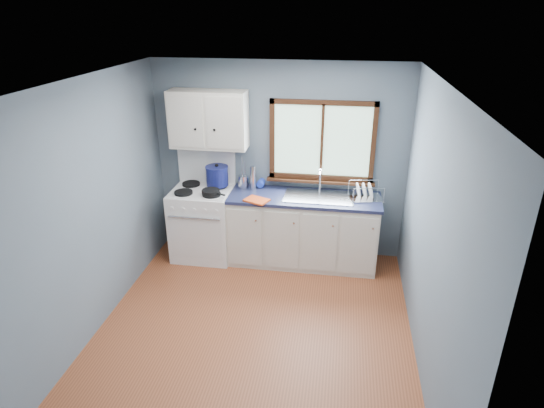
# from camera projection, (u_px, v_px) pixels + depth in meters

# --- Properties ---
(floor) EXTENTS (3.20, 3.60, 0.02)m
(floor) POSITION_uv_depth(u_px,v_px,m) (254.00, 333.00, 4.67)
(floor) COLOR brown
(floor) RESTS_ON ground
(ceiling) EXTENTS (3.20, 3.60, 0.02)m
(ceiling) POSITION_uv_depth(u_px,v_px,m) (249.00, 82.00, 3.66)
(ceiling) COLOR white
(ceiling) RESTS_ON wall_back
(wall_back) EXTENTS (3.20, 0.02, 2.50)m
(wall_back) POSITION_uv_depth(u_px,v_px,m) (279.00, 161.00, 5.80)
(wall_back) COLOR slate
(wall_back) RESTS_ON ground
(wall_front) EXTENTS (3.20, 0.02, 2.50)m
(wall_front) POSITION_uv_depth(u_px,v_px,m) (188.00, 364.00, 2.53)
(wall_front) COLOR slate
(wall_front) RESTS_ON ground
(wall_left) EXTENTS (0.02, 3.60, 2.50)m
(wall_left) POSITION_uv_depth(u_px,v_px,m) (88.00, 211.00, 4.40)
(wall_left) COLOR slate
(wall_left) RESTS_ON ground
(wall_right) EXTENTS (0.02, 3.60, 2.50)m
(wall_right) POSITION_uv_depth(u_px,v_px,m) (433.00, 235.00, 3.94)
(wall_right) COLOR slate
(wall_right) RESTS_ON ground
(gas_range) EXTENTS (0.76, 0.69, 1.36)m
(gas_range) POSITION_uv_depth(u_px,v_px,m) (203.00, 221.00, 5.94)
(gas_range) COLOR white
(gas_range) RESTS_ON floor
(base_cabinets) EXTENTS (1.85, 0.60, 0.88)m
(base_cabinets) POSITION_uv_depth(u_px,v_px,m) (303.00, 233.00, 5.80)
(base_cabinets) COLOR beige
(base_cabinets) RESTS_ON floor
(countertop) EXTENTS (1.89, 0.64, 0.04)m
(countertop) POSITION_uv_depth(u_px,v_px,m) (304.00, 198.00, 5.60)
(countertop) COLOR #181D3A
(countertop) RESTS_ON base_cabinets
(sink) EXTENTS (0.84, 0.46, 0.44)m
(sink) POSITION_uv_depth(u_px,v_px,m) (318.00, 202.00, 5.60)
(sink) COLOR silver
(sink) RESTS_ON countertop
(window) EXTENTS (1.36, 0.10, 1.03)m
(window) POSITION_uv_depth(u_px,v_px,m) (322.00, 147.00, 5.60)
(window) COLOR #9EC6A8
(window) RESTS_ON wall_back
(upper_cabinets) EXTENTS (0.95, 0.35, 0.70)m
(upper_cabinets) POSITION_uv_depth(u_px,v_px,m) (208.00, 120.00, 5.54)
(upper_cabinets) COLOR beige
(upper_cabinets) RESTS_ON wall_back
(skillet) EXTENTS (0.35, 0.29, 0.04)m
(skillet) POSITION_uv_depth(u_px,v_px,m) (211.00, 192.00, 5.57)
(skillet) COLOR black
(skillet) RESTS_ON gas_range
(stockpot) EXTENTS (0.39, 0.39, 0.29)m
(stockpot) POSITION_uv_depth(u_px,v_px,m) (217.00, 176.00, 5.79)
(stockpot) COLOR navy
(stockpot) RESTS_ON gas_range
(utensil_crock) EXTENTS (0.17, 0.17, 0.43)m
(utensil_crock) POSITION_uv_depth(u_px,v_px,m) (243.00, 182.00, 5.82)
(utensil_crock) COLOR silver
(utensil_crock) RESTS_ON countertop
(thermos) EXTENTS (0.08, 0.08, 0.31)m
(thermos) POSITION_uv_depth(u_px,v_px,m) (253.00, 178.00, 5.74)
(thermos) COLOR silver
(thermos) RESTS_ON countertop
(soap_bottle) EXTENTS (0.10, 0.10, 0.26)m
(soap_bottle) POSITION_uv_depth(u_px,v_px,m) (260.00, 179.00, 5.77)
(soap_bottle) COLOR #1F3BBD
(soap_bottle) RESTS_ON countertop
(dish_towel) EXTENTS (0.33, 0.29, 0.02)m
(dish_towel) POSITION_uv_depth(u_px,v_px,m) (257.00, 200.00, 5.46)
(dish_towel) COLOR #D74A1B
(dish_towel) RESTS_ON countertop
(dish_rack) EXTENTS (0.44, 0.37, 0.20)m
(dish_rack) POSITION_uv_depth(u_px,v_px,m) (365.00, 194.00, 5.51)
(dish_rack) COLOR silver
(dish_rack) RESTS_ON countertop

